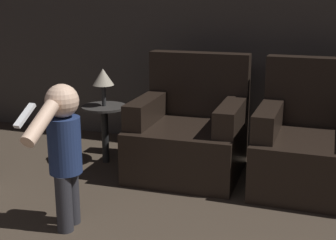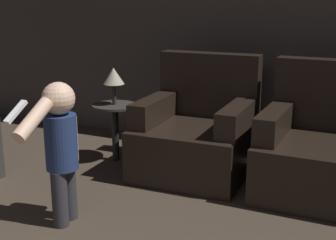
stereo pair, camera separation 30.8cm
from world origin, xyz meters
The scene contains 6 objects.
wall_back centered at (0.00, 4.50, 1.30)m, with size 8.40×0.05×2.60m.
armchair_left centered at (-0.23, 3.73, 0.32)m, with size 0.89×0.91×0.95m.
armchair_right centered at (0.76, 3.73, 0.32)m, with size 0.86×0.88×0.95m.
person_toddler centered at (-0.66, 2.51, 0.54)m, with size 0.20×0.62×0.92m.
side_table centered at (-0.98, 3.66, 0.40)m, with size 0.38×0.38×0.51m.
lamp centered at (-0.98, 3.66, 0.75)m, with size 0.18×0.18×0.32m.
Camera 1 is at (0.83, 0.19, 1.42)m, focal length 50.00 mm.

